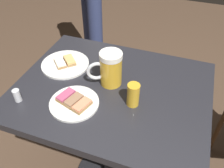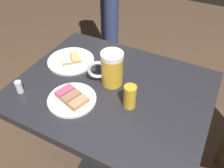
# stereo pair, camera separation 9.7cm
# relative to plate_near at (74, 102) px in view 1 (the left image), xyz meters

# --- Properties ---
(cafe_table) EXTENTS (0.80, 0.64, 0.74)m
(cafe_table) POSITION_rel_plate_near_xyz_m (0.11, 0.14, -0.18)
(cafe_table) COLOR black
(cafe_table) RESTS_ON ground_plane
(plate_near) EXTENTS (0.19, 0.19, 0.03)m
(plate_near) POSITION_rel_plate_near_xyz_m (0.00, 0.00, 0.00)
(plate_near) COLOR white
(plate_near) RESTS_ON cafe_table
(plate_far) EXTENTS (0.22, 0.22, 0.03)m
(plate_far) POSITION_rel_plate_near_xyz_m (-0.15, 0.21, -0.00)
(plate_far) COLOR white
(plate_far) RESTS_ON cafe_table
(beer_mug) EXTENTS (0.14, 0.10, 0.15)m
(beer_mug) POSITION_rel_plate_near_xyz_m (0.09, 0.17, 0.07)
(beer_mug) COLOR gold
(beer_mug) RESTS_ON cafe_table
(beer_glass_small) EXTENTS (0.05, 0.05, 0.10)m
(beer_glass_small) POSITION_rel_plate_near_xyz_m (0.21, 0.08, 0.04)
(beer_glass_small) COLOR gold
(beer_glass_small) RESTS_ON cafe_table
(salt_shaker) EXTENTS (0.03, 0.03, 0.05)m
(salt_shaker) POSITION_rel_plate_near_xyz_m (-0.22, -0.06, 0.02)
(salt_shaker) COLOR silver
(salt_shaker) RESTS_ON cafe_table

